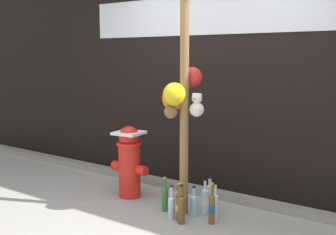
{
  "coord_description": "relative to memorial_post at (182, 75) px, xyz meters",
  "views": [
    {
      "loc": [
        2.34,
        -2.94,
        1.62
      ],
      "look_at": [
        -0.07,
        0.53,
        1.0
      ],
      "focal_mm": 44.0,
      "sensor_mm": 36.0,
      "label": 1
    }
  ],
  "objects": [
    {
      "name": "litter_1",
      "position": [
        -1.16,
        -0.32,
        -1.44
      ],
      "size": [
        0.11,
        0.12,
        0.01
      ],
      "primitive_type": "cube",
      "rotation": [
        0.0,
        0.0,
        1.07
      ],
      "color": "#8C99B2",
      "rests_on": "ground_plane"
    },
    {
      "name": "building_wall",
      "position": [
        -0.1,
        1.02,
        0.45
      ],
      "size": [
        10.0,
        0.21,
        3.8
      ],
      "color": "black",
      "rests_on": "ground_plane"
    },
    {
      "name": "bottle_1",
      "position": [
        0.16,
        -0.02,
        -1.32
      ],
      "size": [
        0.07,
        0.07,
        0.32
      ],
      "color": "#93CCE0",
      "rests_on": "ground_plane"
    },
    {
      "name": "fire_hydrant",
      "position": [
        -0.77,
        0.08,
        -1.01
      ],
      "size": [
        0.48,
        0.33,
        0.84
      ],
      "color": "red",
      "rests_on": "ground_plane"
    },
    {
      "name": "memorial_post",
      "position": [
        0.0,
        0.0,
        0.0
      ],
      "size": [
        0.47,
        0.51,
        2.63
      ],
      "color": "olive",
      "rests_on": "ground_plane"
    },
    {
      "name": "curb_strip",
      "position": [
        -0.1,
        0.61,
        -1.41
      ],
      "size": [
        8.0,
        0.12,
        0.08
      ],
      "primitive_type": "cube",
      "color": "gray",
      "rests_on": "ground_plane"
    },
    {
      "name": "bottle_2",
      "position": [
        -0.17,
        -0.06,
        -1.3
      ],
      "size": [
        0.07,
        0.07,
        0.37
      ],
      "color": "#337038",
      "rests_on": "ground_plane"
    },
    {
      "name": "bottle_4",
      "position": [
        0.18,
        0.28,
        -1.3
      ],
      "size": [
        0.08,
        0.08,
        0.35
      ],
      "color": "silver",
      "rests_on": "ground_plane"
    },
    {
      "name": "ground_plane",
      "position": [
        -0.1,
        -0.54,
        -1.45
      ],
      "size": [
        14.0,
        14.0,
        0.0
      ],
      "primitive_type": "plane",
      "color": "#9E9B93"
    },
    {
      "name": "bottle_7",
      "position": [
        0.37,
        0.07,
        -1.31
      ],
      "size": [
        0.06,
        0.06,
        0.35
      ],
      "color": "#B2DBEA",
      "rests_on": "ground_plane"
    },
    {
      "name": "bottle_3",
      "position": [
        0.0,
        -0.18,
        -1.32
      ],
      "size": [
        0.07,
        0.07,
        0.34
      ],
      "color": "#B2DBEA",
      "rests_on": "ground_plane"
    },
    {
      "name": "bottle_5",
      "position": [
        0.21,
        0.13,
        -1.3
      ],
      "size": [
        0.08,
        0.08,
        0.36
      ],
      "color": "#B2DBEA",
      "rests_on": "ground_plane"
    },
    {
      "name": "bottle_0",
      "position": [
        0.09,
        -0.17,
        -1.3
      ],
      "size": [
        0.07,
        0.07,
        0.38
      ],
      "color": "brown",
      "rests_on": "ground_plane"
    },
    {
      "name": "bottle_8",
      "position": [
        0.16,
        -0.24,
        -1.29
      ],
      "size": [
        0.07,
        0.07,
        0.39
      ],
      "color": "brown",
      "rests_on": "ground_plane"
    },
    {
      "name": "bottle_6",
      "position": [
        0.4,
        -0.07,
        -1.28
      ],
      "size": [
        0.06,
        0.06,
        0.42
      ],
      "color": "brown",
      "rests_on": "ground_plane"
    }
  ]
}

